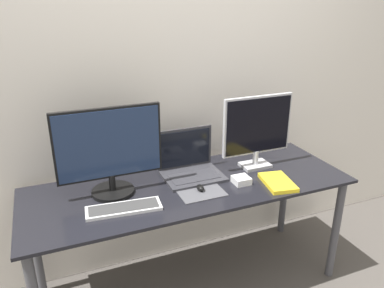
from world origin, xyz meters
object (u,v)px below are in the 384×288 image
monitor_right (257,129)px  power_brick (241,180)px  laptop (190,164)px  monitor_left (109,151)px  keyboard (124,208)px  book (278,182)px  mouse (200,188)px

monitor_right → power_brick: monitor_right is taller
laptop → monitor_left: bearing=-173.8°
keyboard → book: size_ratio=1.48×
mouse → book: 0.45m
monitor_left → book: size_ratio=2.15×
monitor_left → laptop: size_ratio=1.62×
monitor_right → keyboard: monitor_right is taller
laptop → power_brick: (0.23, -0.22, -0.05)m
mouse → book: (0.44, -0.09, -0.01)m
laptop → mouse: size_ratio=5.59×
monitor_left → laptop: (0.48, 0.05, -0.18)m
mouse → power_brick: bearing=-0.9°
monitor_right → monitor_left: bearing=-180.0°
monitor_right → keyboard: bearing=-167.4°
monitor_right → book: (-0.01, -0.26, -0.24)m
monitor_left → keyboard: bearing=-85.5°
power_brick → keyboard: bearing=-177.7°
monitor_left → power_brick: bearing=-13.5°
laptop → mouse: laptop is taller
monitor_right → laptop: (-0.43, 0.05, -0.19)m
laptop → book: size_ratio=1.33×
laptop → keyboard: bearing=-151.6°
book → laptop: bearing=143.3°
mouse → power_brick: 0.26m
monitor_left → laptop: 0.52m
monitor_left → monitor_right: monitor_left is taller
laptop → keyboard: (-0.46, -0.25, -0.06)m
keyboard → mouse: bearing=4.2°
book → mouse: bearing=168.0°
monitor_right → keyboard: 0.94m
keyboard → power_brick: power_brick is taller
monitor_left → power_brick: (0.71, -0.17, -0.23)m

